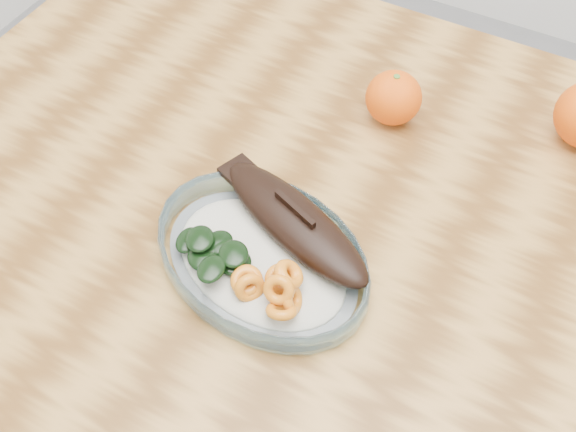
{
  "coord_description": "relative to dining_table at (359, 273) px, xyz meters",
  "views": [
    {
      "loc": [
        0.16,
        -0.48,
        1.4
      ],
      "look_at": [
        -0.08,
        -0.04,
        0.77
      ],
      "focal_mm": 45.0,
      "sensor_mm": 36.0,
      "label": 1
    }
  ],
  "objects": [
    {
      "name": "orange_left",
      "position": [
        -0.04,
        0.17,
        0.13
      ],
      "size": [
        0.07,
        0.07,
        0.07
      ],
      "primitive_type": "sphere",
      "color": "#F83D05",
      "rests_on": "dining_table"
    },
    {
      "name": "dining_table",
      "position": [
        0.0,
        0.0,
        0.0
      ],
      "size": [
        1.2,
        0.8,
        0.75
      ],
      "color": "brown",
      "rests_on": "ground"
    },
    {
      "name": "plated_meal",
      "position": [
        -0.08,
        -0.1,
        0.12
      ],
      "size": [
        0.56,
        0.56,
        0.08
      ],
      "rotation": [
        0.0,
        0.0,
        -0.24
      ],
      "color": "white",
      "rests_on": "dining_table"
    }
  ]
}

